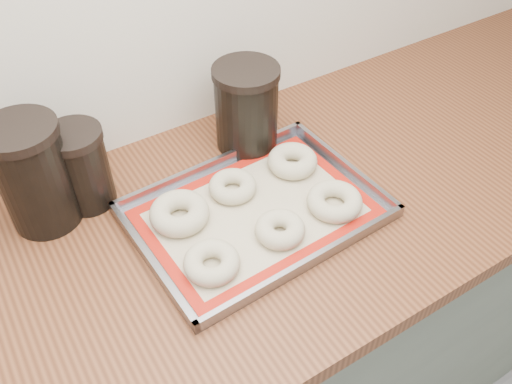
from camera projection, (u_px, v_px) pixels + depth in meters
cabinet at (224, 357)px, 1.34m from camera, size 3.00×0.65×0.86m
countertop at (214, 236)px, 1.03m from camera, size 3.06×0.68×0.04m
baking_tray at (256, 212)px, 1.04m from camera, size 0.47×0.35×0.03m
baking_mat at (256, 213)px, 1.04m from camera, size 0.43×0.31×0.00m
bagel_front_left at (212, 263)px, 0.93m from camera, size 0.12×0.12×0.03m
bagel_front_mid at (280, 229)px, 0.99m from camera, size 0.10×0.10×0.03m
bagel_front_right at (335, 201)px, 1.04m from camera, size 0.12×0.12×0.03m
bagel_back_left at (179, 213)px, 1.02m from camera, size 0.12×0.12×0.04m
bagel_back_mid at (233, 186)px, 1.07m from camera, size 0.10×0.10×0.03m
bagel_back_right at (292, 161)px, 1.13m from camera, size 0.11×0.11×0.04m
canister_left at (34, 175)px, 0.97m from camera, size 0.13×0.13×0.22m
canister_mid at (81, 167)px, 1.02m from camera, size 0.11×0.11×0.17m
canister_right at (246, 107)px, 1.14m from camera, size 0.14×0.14×0.19m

